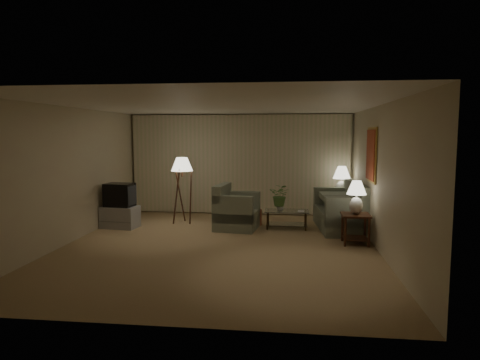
% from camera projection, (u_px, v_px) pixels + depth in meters
% --- Properties ---
extents(ground, '(7.00, 7.00, 0.00)m').
position_uv_depth(ground, '(219.00, 246.00, 8.28)').
color(ground, tan).
rests_on(ground, ground).
extents(room_shell, '(6.04, 7.02, 2.72)m').
position_uv_depth(room_shell, '(231.00, 153.00, 9.58)').
color(room_shell, beige).
rests_on(room_shell, ground).
extents(sofa, '(2.05, 1.26, 0.84)m').
position_uv_depth(sofa, '(340.00, 211.00, 9.77)').
color(sofa, gray).
rests_on(sofa, ground).
extents(armchair, '(1.18, 1.14, 0.81)m').
position_uv_depth(armchair, '(237.00, 211.00, 9.77)').
color(armchair, gray).
rests_on(armchair, ground).
extents(side_table_near, '(0.55, 0.55, 0.60)m').
position_uv_depth(side_table_near, '(356.00, 223.00, 8.42)').
color(side_table_near, '#361B0E').
rests_on(side_table_near, ground).
extents(side_table_far, '(0.47, 0.39, 0.60)m').
position_uv_depth(side_table_far, '(341.00, 204.00, 10.80)').
color(side_table_far, '#361B0E').
rests_on(side_table_far, ground).
extents(table_lamp_near, '(0.38, 0.38, 0.66)m').
position_uv_depth(table_lamp_near, '(356.00, 194.00, 8.35)').
color(table_lamp_near, silver).
rests_on(table_lamp_near, side_table_near).
extents(table_lamp_far, '(0.44, 0.44, 0.76)m').
position_uv_depth(table_lamp_far, '(342.00, 179.00, 10.73)').
color(table_lamp_far, silver).
rests_on(table_lamp_far, side_table_far).
extents(coffee_table, '(1.00, 0.55, 0.41)m').
position_uv_depth(coffee_table, '(287.00, 217.00, 9.82)').
color(coffee_table, silver).
rests_on(coffee_table, ground).
extents(tv_cabinet, '(0.91, 0.68, 0.50)m').
position_uv_depth(tv_cabinet, '(120.00, 217.00, 9.91)').
color(tv_cabinet, '#98989A').
rests_on(tv_cabinet, ground).
extents(crt_tv, '(0.72, 0.58, 0.53)m').
position_uv_depth(crt_tv, '(119.00, 195.00, 9.86)').
color(crt_tv, black).
rests_on(crt_tv, tv_cabinet).
extents(floor_lamp, '(0.52, 0.52, 1.60)m').
position_uv_depth(floor_lamp, '(182.00, 189.00, 10.36)').
color(floor_lamp, '#361B0E').
rests_on(floor_lamp, ground).
extents(ottoman, '(0.66, 0.66, 0.36)m').
position_uv_depth(ottoman, '(250.00, 217.00, 10.25)').
color(ottoman, '#9B4B34').
rests_on(ottoman, ground).
extents(vase, '(0.18, 0.18, 0.17)m').
position_uv_depth(vase, '(280.00, 207.00, 9.81)').
color(vase, silver).
rests_on(vase, coffee_table).
extents(flowers, '(0.56, 0.53, 0.51)m').
position_uv_depth(flowers, '(280.00, 192.00, 9.78)').
color(flowers, '#527F38').
rests_on(flowers, vase).
extents(book, '(0.16, 0.21, 0.02)m').
position_uv_depth(book, '(298.00, 211.00, 9.68)').
color(book, olive).
rests_on(book, coffee_table).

